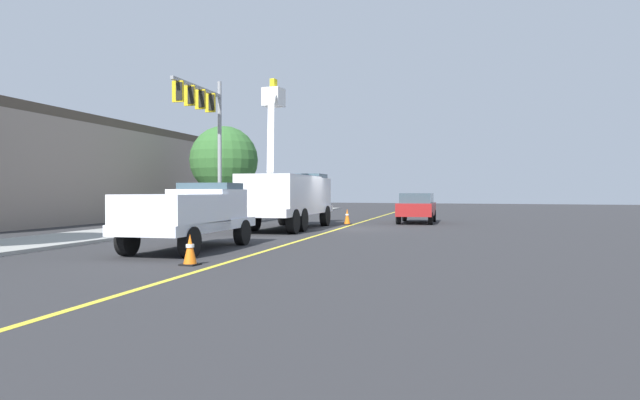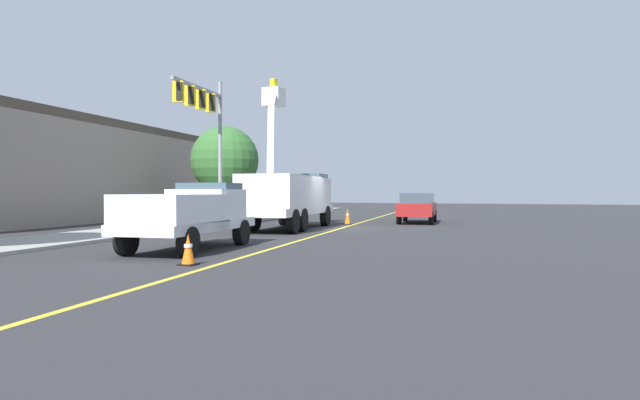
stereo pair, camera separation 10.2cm
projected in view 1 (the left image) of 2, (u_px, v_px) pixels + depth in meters
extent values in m
plane|color=#2D2D30|center=(340.00, 229.00, 26.93)|extent=(120.00, 120.00, 0.00)
cube|color=#9E9E99|center=(183.00, 225.00, 28.97)|extent=(60.01, 10.53, 0.12)
cube|color=yellow|center=(340.00, 229.00, 26.93)|extent=(49.68, 5.95, 0.01)
cube|color=white|center=(288.00, 210.00, 26.60)|extent=(8.43, 3.43, 0.36)
cube|color=white|center=(303.00, 194.00, 29.13)|extent=(2.88, 2.64, 1.60)
cube|color=#384C56|center=(304.00, 180.00, 29.31)|extent=(2.04, 2.29, 0.64)
cube|color=white|center=(281.00, 195.00, 25.63)|extent=(5.50, 3.09, 1.80)
cube|color=white|center=(271.00, 139.00, 24.68)|extent=(1.29, 0.77, 3.09)
cube|color=white|center=(272.00, 100.00, 26.49)|extent=(2.65, 1.35, 1.28)
cube|color=white|center=(274.00, 97.00, 27.81)|extent=(0.90, 0.90, 0.90)
cube|color=yellow|center=(274.00, 85.00, 27.80)|extent=(0.36, 0.24, 0.60)
cylinder|color=black|center=(284.00, 215.00, 29.66)|extent=(1.07, 0.46, 1.04)
cylinder|color=black|center=(325.00, 216.00, 29.10)|extent=(1.07, 0.46, 1.04)
cylinder|color=black|center=(254.00, 219.00, 25.45)|extent=(1.07, 0.46, 1.04)
cylinder|color=black|center=(302.00, 220.00, 24.89)|extent=(1.07, 0.46, 1.04)
cylinder|color=black|center=(243.00, 221.00, 24.18)|extent=(1.07, 0.46, 1.04)
cylinder|color=black|center=(293.00, 221.00, 23.62)|extent=(1.07, 0.46, 1.04)
cube|color=white|center=(190.00, 225.00, 17.10)|extent=(5.81, 2.73, 0.30)
cube|color=white|center=(208.00, 206.00, 18.28)|extent=(2.23, 2.15, 1.10)
cube|color=#384C56|center=(210.00, 191.00, 18.47)|extent=(1.54, 1.91, 0.56)
cube|color=white|center=(173.00, 213.00, 16.12)|extent=(3.58, 2.48, 1.10)
cylinder|color=black|center=(190.00, 231.00, 19.13)|extent=(0.87, 0.40, 0.84)
cylinder|color=black|center=(242.00, 232.00, 18.66)|extent=(0.87, 0.40, 0.84)
cylinder|color=black|center=(127.00, 241.00, 15.55)|extent=(0.87, 0.40, 0.84)
cylinder|color=black|center=(190.00, 242.00, 15.08)|extent=(0.87, 0.40, 0.84)
cube|color=maroon|center=(417.00, 209.00, 31.85)|extent=(4.99, 2.44, 0.70)
cube|color=#384C56|center=(417.00, 198.00, 31.99)|extent=(3.63, 2.06, 0.60)
cylinder|color=black|center=(431.00, 218.00, 30.06)|extent=(0.70, 0.32, 0.68)
cylinder|color=black|center=(399.00, 218.00, 30.49)|extent=(0.70, 0.32, 0.68)
cylinder|color=black|center=(434.00, 216.00, 33.23)|extent=(0.70, 0.32, 0.68)
cylinder|color=black|center=(405.00, 216.00, 33.65)|extent=(0.70, 0.32, 0.68)
cube|color=black|center=(190.00, 264.00, 13.55)|extent=(0.40, 0.40, 0.04)
cone|color=orange|center=(190.00, 249.00, 13.54)|extent=(0.32, 0.32, 0.72)
cylinder|color=white|center=(190.00, 246.00, 13.54)|extent=(0.20, 0.20, 0.08)
cube|color=black|center=(347.00, 224.00, 30.32)|extent=(0.40, 0.40, 0.04)
cone|color=orange|center=(347.00, 216.00, 30.31)|extent=(0.32, 0.32, 0.82)
cylinder|color=white|center=(347.00, 215.00, 30.31)|extent=(0.20, 0.20, 0.08)
cylinder|color=gray|center=(220.00, 153.00, 30.88)|extent=(0.22, 0.22, 7.81)
cube|color=gray|center=(198.00, 87.00, 28.30)|extent=(5.20, 0.76, 0.16)
cube|color=gold|center=(210.00, 103.00, 29.71)|extent=(0.18, 0.57, 1.00)
cube|color=black|center=(212.00, 103.00, 29.69)|extent=(0.24, 0.34, 0.84)
cube|color=gold|center=(200.00, 99.00, 28.59)|extent=(0.18, 0.57, 1.00)
cube|color=black|center=(202.00, 99.00, 28.57)|extent=(0.24, 0.34, 0.84)
cube|color=gold|center=(190.00, 96.00, 27.47)|extent=(0.18, 0.57, 1.00)
cube|color=black|center=(191.00, 95.00, 27.44)|extent=(0.24, 0.34, 0.84)
cube|color=gold|center=(178.00, 91.00, 26.34)|extent=(0.18, 0.57, 1.00)
cube|color=black|center=(180.00, 91.00, 26.32)|extent=(0.24, 0.34, 0.84)
cube|color=gray|center=(59.00, 175.00, 33.31)|extent=(27.70, 10.07, 5.53)
cube|color=#4C4238|center=(59.00, 124.00, 33.27)|extent=(27.70, 10.07, 0.50)
cylinder|color=brown|center=(224.00, 201.00, 36.32)|extent=(0.32, 0.32, 2.28)
sphere|color=#33662D|center=(224.00, 160.00, 36.28)|extent=(4.38, 4.38, 4.38)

